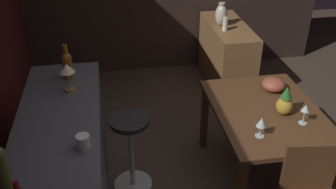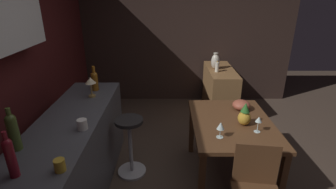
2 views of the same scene
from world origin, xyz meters
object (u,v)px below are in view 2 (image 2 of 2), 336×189
object	(u,v)px
bar_stool	(130,145)
fruit_bowl	(241,105)
wine_bottle_amber	(95,80)
dining_table	(231,129)
sideboard_cabinet	(219,91)
wine_bottle_ruby	(10,156)
pillar_candle_tall	(217,67)
cup_white	(82,124)
wine_bottle_olive	(13,130)
counter_lamp	(91,82)
vase_ceramic_ivory	(215,61)
pineapple_centerpiece	(245,116)
wine_glass_right	(259,120)
cup_mustard	(60,165)
wine_glass_left	(221,126)

from	to	relation	value
bar_stool	fruit_bowl	bearing A→B (deg)	-80.56
fruit_bowl	wine_bottle_amber	size ratio (longest dim) A/B	0.67
dining_table	sideboard_cabinet	world-z (taller)	sideboard_cabinet
wine_bottle_ruby	pillar_candle_tall	world-z (taller)	wine_bottle_ruby
cup_white	wine_bottle_olive	bearing A→B (deg)	127.12
counter_lamp	vase_ceramic_ivory	distance (m)	2.22
pineapple_centerpiece	bar_stool	bearing A→B (deg)	82.89
counter_lamp	pillar_candle_tall	size ratio (longest dim) A/B	1.29
sideboard_cabinet	wine_glass_right	world-z (taller)	wine_glass_right
cup_mustard	wine_bottle_ruby	bearing A→B (deg)	101.20
wine_bottle_olive	wine_bottle_amber	world-z (taller)	wine_bottle_olive
cup_white	counter_lamp	xyz separation A→B (m)	(0.76, 0.13, 0.13)
dining_table	counter_lamp	world-z (taller)	counter_lamp
counter_lamp	sideboard_cabinet	bearing A→B (deg)	-51.50
dining_table	sideboard_cabinet	xyz separation A→B (m)	(1.73, -0.21, -0.23)
wine_bottle_olive	pineapple_centerpiece	bearing A→B (deg)	-70.76
bar_stool	wine_bottle_amber	size ratio (longest dim) A/B	2.34
sideboard_cabinet	bar_stool	bearing A→B (deg)	140.89
pineapple_centerpiece	wine_bottle_ruby	size ratio (longest dim) A/B	0.74
dining_table	cup_mustard	xyz separation A→B (m)	(-1.01, 1.43, 0.30)
wine_bottle_amber	cup_white	xyz separation A→B (m)	(-0.97, -0.14, -0.09)
wine_glass_left	wine_glass_right	world-z (taller)	wine_glass_right
wine_glass_right	wine_bottle_amber	xyz separation A→B (m)	(0.75, 1.79, 0.17)
bar_stool	wine_bottle_amber	bearing A→B (deg)	46.37
wine_bottle_ruby	pillar_candle_tall	xyz separation A→B (m)	(2.64, -1.81, -0.16)
wine_glass_right	counter_lamp	world-z (taller)	counter_lamp
fruit_bowl	wine_bottle_olive	xyz separation A→B (m)	(-1.06, 2.04, 0.27)
wine_bottle_ruby	sideboard_cabinet	bearing A→B (deg)	-34.39
wine_glass_right	fruit_bowl	world-z (taller)	wine_glass_right
bar_stool	pillar_candle_tall	xyz separation A→B (m)	(1.49, -1.24, 0.51)
vase_ceramic_ivory	pillar_candle_tall	bearing A→B (deg)	-179.74
vase_ceramic_ivory	bar_stool	bearing A→B (deg)	143.35
dining_table	fruit_bowl	bearing A→B (deg)	-30.02
vase_ceramic_ivory	wine_glass_right	bearing A→B (deg)	-177.42
bar_stool	vase_ceramic_ivory	world-z (taller)	vase_ceramic_ivory
dining_table	vase_ceramic_ivory	size ratio (longest dim) A/B	4.18
wine_glass_left	wine_bottle_amber	distance (m)	1.65
wine_glass_right	wine_bottle_olive	bearing A→B (deg)	104.57
sideboard_cabinet	bar_stool	distance (m)	2.13
cup_mustard	vase_ceramic_ivory	size ratio (longest dim) A/B	0.40
wine_bottle_olive	wine_bottle_amber	xyz separation A→B (m)	(1.28, -0.27, -0.03)
fruit_bowl	cup_mustard	world-z (taller)	cup_mustard
wine_bottle_ruby	cup_mustard	world-z (taller)	wine_bottle_ruby
wine_bottle_amber	counter_lamp	size ratio (longest dim) A/B	1.30
cup_mustard	pillar_candle_tall	xyz separation A→B (m)	(2.59, -1.54, -0.05)
wine_bottle_ruby	pillar_candle_tall	distance (m)	3.21
pineapple_centerpiece	cup_mustard	world-z (taller)	same
wine_glass_left	wine_bottle_ruby	distance (m)	1.70
wine_bottle_ruby	vase_ceramic_ivory	bearing A→B (deg)	-32.79
wine_glass_right	fruit_bowl	bearing A→B (deg)	2.52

